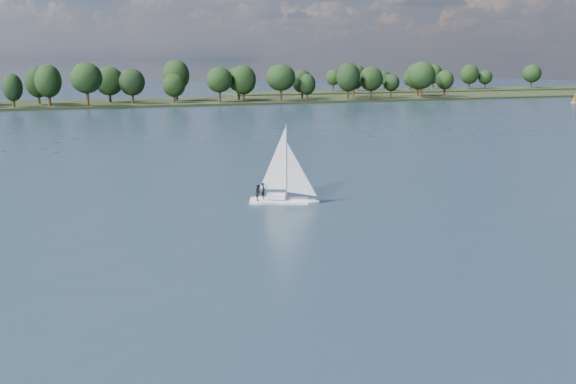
% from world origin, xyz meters
% --- Properties ---
extents(ground, '(700.00, 700.00, 0.00)m').
position_xyz_m(ground, '(0.00, 100.00, 0.00)').
color(ground, '#233342').
rests_on(ground, ground).
extents(far_shore, '(660.00, 40.00, 1.50)m').
position_xyz_m(far_shore, '(0.00, 212.00, 0.00)').
color(far_shore, black).
rests_on(far_shore, ground).
extents(far_shore_back, '(220.00, 30.00, 1.40)m').
position_xyz_m(far_shore_back, '(160.00, 260.00, 0.00)').
color(far_shore_back, black).
rests_on(far_shore_back, ground).
extents(sailboat, '(7.03, 4.39, 8.98)m').
position_xyz_m(sailboat, '(-3.76, 42.22, 2.51)').
color(sailboat, white).
rests_on(sailboat, ground).
extents(dinghy_orange, '(2.67, 1.36, 4.08)m').
position_xyz_m(dinghy_orange, '(152.52, 161.75, 0.96)').
color(dinghy_orange, silver).
rests_on(dinghy_orange, ground).
extents(treeline, '(563.17, 74.64, 18.09)m').
position_xyz_m(treeline, '(-9.60, 207.98, 8.14)').
color(treeline, black).
rests_on(treeline, ground).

